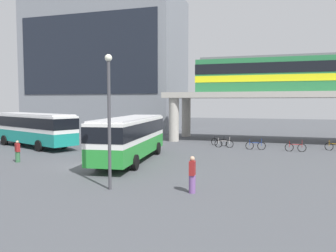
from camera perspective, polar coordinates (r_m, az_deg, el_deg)
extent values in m
plane|color=#47494F|center=(32.73, -4.38, -3.58)|extent=(120.00, 120.00, 0.00)
cube|color=slate|center=(55.19, -10.23, 9.94)|extent=(23.44, 11.87, 20.06)
cube|color=black|center=(50.11, -13.47, 11.64)|extent=(21.10, 0.10, 11.23)
cube|color=#ADA89E|center=(38.81, 22.10, 4.83)|extent=(29.82, 7.06, 0.60)
cylinder|color=#ADA89E|center=(37.50, 0.99, 1.07)|extent=(1.10, 1.10, 4.76)
cylinder|color=#ADA89E|center=(42.76, 3.04, 1.44)|extent=(1.10, 1.10, 4.76)
cube|color=#26723F|center=(38.97, 23.29, 7.89)|extent=(24.76, 2.90, 3.60)
cube|color=yellow|center=(38.94, 23.27, 7.36)|extent=(24.82, 2.96, 0.70)
cube|color=black|center=(39.03, 23.32, 8.94)|extent=(24.82, 2.96, 1.10)
cube|color=slate|center=(39.15, 23.37, 10.69)|extent=(23.77, 2.61, 0.24)
cube|color=#268C33|center=(25.19, -6.25, -3.50)|extent=(3.70, 11.21, 1.10)
cube|color=white|center=(25.05, -6.27, -0.55)|extent=(3.70, 11.21, 1.50)
cube|color=black|center=(25.05, -6.27, -0.38)|extent=(3.74, 11.25, 0.96)
cube|color=silver|center=(25.00, -6.28, 1.30)|extent=(3.51, 10.65, 0.12)
cylinder|color=black|center=(28.96, -6.54, -3.60)|extent=(0.39, 1.02, 1.00)
cylinder|color=black|center=(28.32, -1.70, -3.76)|extent=(0.39, 1.02, 1.00)
cylinder|color=black|center=(22.83, -11.55, -5.75)|extent=(0.39, 1.02, 1.00)
cylinder|color=black|center=(22.01, -5.49, -6.06)|extent=(0.39, 1.02, 1.00)
cube|color=teal|center=(35.27, -21.42, -1.58)|extent=(11.11, 6.57, 1.10)
cube|color=white|center=(35.17, -21.48, 0.53)|extent=(11.11, 6.57, 1.50)
cube|color=black|center=(35.17, -21.48, 0.65)|extent=(11.16, 6.63, 0.96)
cube|color=silver|center=(35.13, -21.51, 1.85)|extent=(10.55, 6.24, 0.12)
cylinder|color=black|center=(37.92, -25.60, -2.16)|extent=(1.03, 0.65, 1.00)
cylinder|color=black|center=(39.00, -22.25, -1.89)|extent=(1.03, 0.65, 1.00)
cylinder|color=black|center=(32.04, -20.73, -3.10)|extent=(1.03, 0.65, 1.00)
cylinder|color=black|center=(33.32, -16.97, -2.75)|extent=(1.03, 0.65, 1.00)
torus|color=black|center=(32.05, 21.43, -3.41)|extent=(0.74, 0.10, 0.74)
torus|color=black|center=(31.93, 19.55, -3.39)|extent=(0.74, 0.10, 0.74)
cylinder|color=#B21E1E|center=(31.95, 20.51, -2.90)|extent=(1.05, 0.11, 0.05)
cylinder|color=#B21E1E|center=(31.89, 19.57, -2.85)|extent=(0.04, 0.04, 0.55)
cylinder|color=#B21E1E|center=(32.01, 21.44, -2.79)|extent=(0.04, 0.04, 0.65)
torus|color=black|center=(34.09, 9.31, -2.74)|extent=(0.72, 0.30, 0.74)
torus|color=black|center=(34.57, 7.76, -2.63)|extent=(0.72, 0.30, 0.74)
cylinder|color=black|center=(34.30, 8.53, -2.22)|extent=(1.01, 0.39, 0.05)
cylinder|color=black|center=(34.54, 7.76, -2.13)|extent=(0.04, 0.04, 0.55)
cylinder|color=black|center=(34.05, 9.32, -2.15)|extent=(0.04, 0.04, 0.65)
torus|color=black|center=(32.21, 15.32, -3.23)|extent=(0.74, 0.13, 0.74)
torus|color=black|center=(32.16, 13.45, -3.21)|extent=(0.74, 0.13, 0.74)
cylinder|color=#1E3FA5|center=(32.15, 14.39, -2.72)|extent=(1.05, 0.15, 0.05)
cylinder|color=#1E3FA5|center=(32.13, 13.46, -2.68)|extent=(0.04, 0.04, 0.55)
cylinder|color=#1E3FA5|center=(32.17, 15.33, -2.61)|extent=(0.04, 0.04, 0.65)
torus|color=black|center=(33.03, 10.23, -2.97)|extent=(0.74, 0.12, 0.74)
torus|color=black|center=(33.08, 8.41, -2.94)|extent=(0.74, 0.12, 0.74)
cylinder|color=silver|center=(33.02, 9.32, -2.47)|extent=(1.05, 0.14, 0.05)
cylinder|color=silver|center=(33.05, 8.42, -2.42)|extent=(0.04, 0.04, 0.55)
cylinder|color=silver|center=(32.98, 10.24, -2.37)|extent=(0.04, 0.04, 0.65)
torus|color=black|center=(33.91, 25.26, -3.12)|extent=(0.72, 0.29, 0.74)
cylinder|color=orange|center=(33.79, 26.15, -2.69)|extent=(1.01, 0.39, 0.05)
cylinder|color=orange|center=(33.88, 25.28, -2.61)|extent=(0.04, 0.04, 0.55)
cylinder|color=#33663F|center=(27.03, -23.77, -4.74)|extent=(0.32, 0.32, 0.76)
cube|color=maroon|center=(26.94, -23.81, -3.30)|extent=(0.48, 0.43, 0.60)
sphere|color=tan|center=(26.89, -23.84, -2.45)|extent=(0.21, 0.21, 0.21)
cylinder|color=#724C8C|center=(16.62, 4.05, -9.64)|extent=(0.32, 0.32, 0.86)
cube|color=maroon|center=(16.46, 4.06, -7.02)|extent=(0.27, 0.41, 0.68)
sphere|color=tan|center=(16.37, 4.07, -5.44)|extent=(0.23, 0.23, 0.23)
cylinder|color=#3F3F44|center=(17.07, -9.76, -0.01)|extent=(0.16, 0.16, 6.34)
sphere|color=silver|center=(17.15, -9.90, 11.12)|extent=(0.36, 0.36, 0.36)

